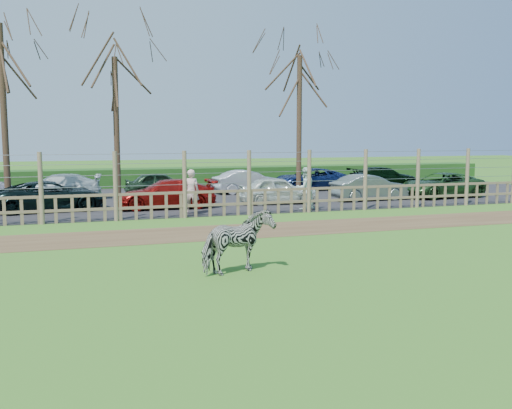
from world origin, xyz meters
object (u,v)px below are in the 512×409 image
object	(u,v)px
crow	(252,219)
car_6	(441,185)
car_9	(56,187)
car_12	(310,179)
car_3	(166,194)
car_10	(161,184)
visitor_a	(191,192)
car_13	(384,177)
car_11	(248,182)
car_4	(278,190)
tree_left	(2,71)
zebra	(238,242)
visitor_b	(305,188)
tree_mid	(115,94)
tree_right	(299,91)
car_5	(369,187)
car_2	(51,196)

from	to	relation	value
crow	car_6	size ratio (longest dim) A/B	0.06
car_9	car_12	world-z (taller)	same
car_3	car_10	xyz separation A→B (m)	(0.50, 4.92, 0.00)
visitor_a	car_13	distance (m)	14.83
car_11	car_4	bearing A→B (deg)	173.35
tree_left	zebra	world-z (taller)	tree_left
visitor_b	car_4	size ratio (longest dim) A/B	0.49
tree_mid	visitor_b	distance (m)	9.47
visitor_b	car_4	bearing A→B (deg)	-88.81
car_3	car_4	world-z (taller)	same
car_10	car_11	size ratio (longest dim) A/B	0.97
visitor_a	car_4	world-z (taller)	visitor_a
tree_mid	crow	distance (m)	9.64
tree_mid	car_11	world-z (taller)	tree_mid
zebra	car_10	distance (m)	16.54
visitor_a	crow	world-z (taller)	visitor_a
zebra	car_6	bearing A→B (deg)	-70.41
car_10	car_12	size ratio (longest dim) A/B	0.82
car_4	car_13	xyz separation A→B (m)	(8.49, 5.34, 0.00)
tree_right	car_10	world-z (taller)	tree_right
tree_right	car_4	bearing A→B (deg)	-125.88
car_13	tree_mid	bearing A→B (deg)	99.20
car_9	car_10	distance (m)	4.93
car_10	visitor_a	bearing A→B (deg)	-178.75
car_5	car_10	bearing A→B (deg)	57.95
tree_mid	car_4	bearing A→B (deg)	-21.53
car_6	car_11	size ratio (longest dim) A/B	1.19
car_9	car_13	xyz separation A→B (m)	(17.90, 0.59, 0.00)
visitor_b	car_2	xyz separation A→B (m)	(-9.88, 2.74, -0.26)
tree_left	car_9	world-z (taller)	tree_left
tree_mid	car_11	size ratio (longest dim) A/B	1.87
crow	car_12	distance (m)	12.16
visitor_a	car_2	distance (m)	5.81
car_9	car_13	distance (m)	17.91
visitor_a	car_5	world-z (taller)	visitor_a
car_4	visitor_b	bearing A→B (deg)	-164.81
zebra	visitor_b	bearing A→B (deg)	-51.31
car_3	car_4	bearing A→B (deg)	91.93
car_6	car_12	distance (m)	7.18
tree_left	car_10	xyz separation A→B (m)	(6.73, 3.15, -4.98)
car_9	crow	bearing A→B (deg)	39.82
zebra	visitor_b	distance (m)	11.04
crow	tree_mid	bearing A→B (deg)	118.78
crow	car_9	size ratio (longest dim) A/B	0.06
tree_left	car_13	distance (m)	20.66
car_9	car_3	bearing A→B (deg)	46.58
zebra	car_12	size ratio (longest dim) A/B	0.39
car_2	car_12	size ratio (longest dim) A/B	1.00
car_5	zebra	bearing A→B (deg)	136.18
tree_right	car_10	bearing A→B (deg)	166.30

